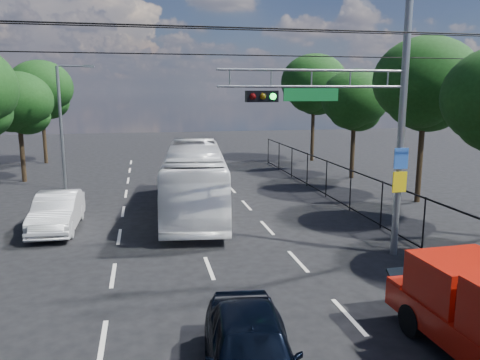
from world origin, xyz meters
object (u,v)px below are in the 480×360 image
object	(u,v)px
navy_hatchback	(251,353)
white_van	(57,212)
white_bus	(195,179)
signal_mast	(369,103)

from	to	relation	value
navy_hatchback	white_van	xyz separation A→B (m)	(-5.43, 11.82, 0.02)
white_van	navy_hatchback	bearing A→B (deg)	-64.65
navy_hatchback	white_van	world-z (taller)	white_van
white_bus	signal_mast	bearing A→B (deg)	-50.51
navy_hatchback	white_van	distance (m)	13.00
white_bus	white_van	distance (m)	6.24
navy_hatchback	white_bus	world-z (taller)	white_bus
signal_mast	white_bus	size ratio (longest dim) A/B	0.85
signal_mast	navy_hatchback	bearing A→B (deg)	-130.34
navy_hatchback	white_bus	bearing A→B (deg)	94.30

